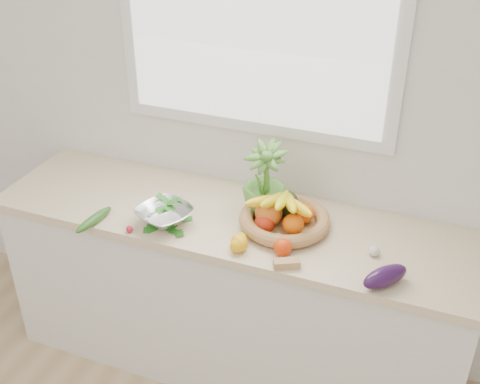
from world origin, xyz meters
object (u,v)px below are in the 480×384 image
at_px(apple, 265,223).
at_px(cucumber, 94,220).
at_px(potted_herb, 264,180).
at_px(colander_with_spinach, 165,212).
at_px(eggplant, 385,277).
at_px(fruit_basket, 284,215).

xyz_separation_m(apple, cucumber, (-0.73, -0.22, -0.02)).
height_order(apple, potted_herb, potted_herb).
height_order(potted_herb, colander_with_spinach, potted_herb).
xyz_separation_m(eggplant, potted_herb, (-0.60, 0.30, 0.14)).
distance_m(potted_herb, colander_with_spinach, 0.46).
xyz_separation_m(eggplant, colander_with_spinach, (-0.98, 0.07, 0.02)).
bearing_deg(fruit_basket, apple, -130.91).
relative_size(apple, potted_herb, 0.25).
bearing_deg(colander_with_spinach, eggplant, -4.15).
xyz_separation_m(cucumber, fruit_basket, (0.79, 0.29, 0.03)).
height_order(apple, colander_with_spinach, colander_with_spinach).
height_order(apple, cucumber, apple).
bearing_deg(eggplant, cucumber, -177.93).
bearing_deg(colander_with_spinach, cucumber, -158.30).
height_order(apple, fruit_basket, fruit_basket).
bearing_deg(potted_herb, colander_with_spinach, -148.80).
relative_size(eggplant, cucumber, 0.87).
bearing_deg(cucumber, colander_with_spinach, 21.70).
distance_m(apple, potted_herb, 0.20).
bearing_deg(apple, fruit_basket, 49.09).
bearing_deg(fruit_basket, potted_herb, 153.32).
bearing_deg(colander_with_spinach, potted_herb, 31.20).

